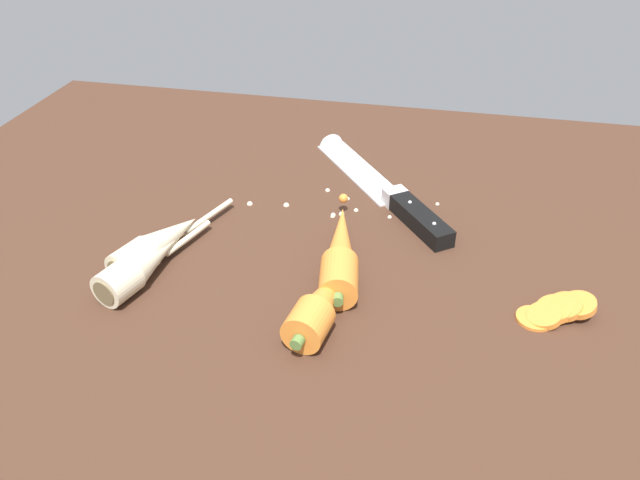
% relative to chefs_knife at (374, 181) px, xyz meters
% --- Properties ---
extents(ground_plane, '(1.20, 0.90, 0.04)m').
position_rel_chefs_knife_xyz_m(ground_plane, '(-0.04, -0.15, -0.03)').
color(ground_plane, '#42281C').
extents(chefs_knife, '(0.23, 0.30, 0.04)m').
position_rel_chefs_knife_xyz_m(chefs_knife, '(0.00, 0.00, 0.00)').
color(chefs_knife, silver).
rests_on(chefs_knife, ground_plane).
extents(whole_carrot, '(0.07, 0.22, 0.04)m').
position_rel_chefs_knife_xyz_m(whole_carrot, '(-0.01, -0.20, 0.01)').
color(whole_carrot, orange).
rests_on(whole_carrot, ground_plane).
extents(whole_carrot_second, '(0.06, 0.16, 0.04)m').
position_rel_chefs_knife_xyz_m(whole_carrot_second, '(-0.01, -0.29, 0.01)').
color(whole_carrot_second, orange).
rests_on(whole_carrot_second, ground_plane).
extents(parsnip_front, '(0.07, 0.17, 0.04)m').
position_rel_chefs_knife_xyz_m(parsnip_front, '(-0.22, -0.27, 0.01)').
color(parsnip_front, beige).
rests_on(parsnip_front, ground_plane).
extents(parsnip_mid_left, '(0.09, 0.19, 0.04)m').
position_rel_chefs_knife_xyz_m(parsnip_mid_left, '(-0.22, -0.23, 0.01)').
color(parsnip_mid_left, beige).
rests_on(parsnip_mid_left, ground_plane).
extents(carrot_slice_stack, '(0.08, 0.05, 0.03)m').
position_rel_chefs_knife_xyz_m(carrot_slice_stack, '(0.22, -0.24, 0.00)').
color(carrot_slice_stack, orange).
rests_on(carrot_slice_stack, ground_plane).
extents(mince_crumbs, '(0.26, 0.07, 0.01)m').
position_rel_chefs_knife_xyz_m(mince_crumbs, '(-0.03, -0.07, -0.00)').
color(mince_crumbs, beige).
rests_on(mince_crumbs, ground_plane).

